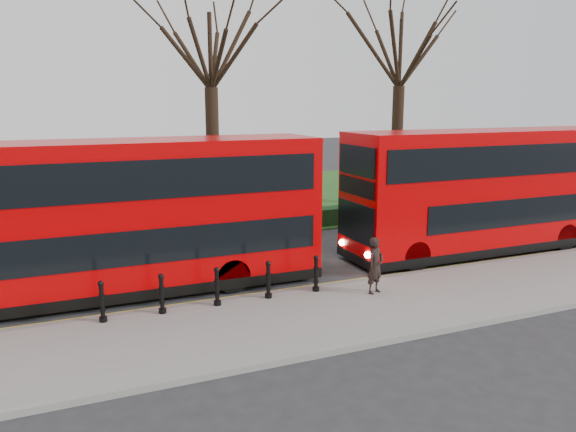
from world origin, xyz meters
name	(u,v)px	position (x,y,z in m)	size (l,w,h in m)	color
ground	(241,290)	(0.00, 0.00, 0.00)	(120.00, 120.00, 0.00)	#28282B
pavement	(279,323)	(0.00, -3.00, 0.07)	(60.00, 4.00, 0.15)	gray
kerb	(252,298)	(0.00, -1.00, 0.07)	(60.00, 0.25, 0.16)	slate
grass_verge	(153,204)	(0.00, 15.00, 0.03)	(60.00, 18.00, 0.06)	#1D4A18
hedge	(188,229)	(0.00, 6.80, 0.40)	(60.00, 0.90, 0.80)	black
yellow_line_outer	(249,297)	(0.00, -0.70, 0.01)	(60.00, 0.10, 0.01)	yellow
yellow_line_inner	(247,295)	(0.00, -0.50, 0.01)	(60.00, 0.10, 0.01)	yellow
tree_mid	(210,42)	(2.00, 10.00, 8.04)	(7.08, 7.08, 11.06)	black
tree_right	(401,46)	(12.00, 10.00, 8.24)	(7.26, 7.26, 11.34)	black
bollard_row	(217,287)	(-1.11, -1.35, 0.65)	(5.99, 0.15, 1.00)	black
bus_lead	(128,218)	(-3.01, 0.99, 2.23)	(11.11, 2.55, 4.42)	#C20002
bus_rear	(489,191)	(9.82, 0.66, 2.25)	(11.22, 2.58, 4.46)	#C20002
pedestrian	(375,265)	(3.28, -2.14, 0.95)	(0.59, 0.39, 1.61)	black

